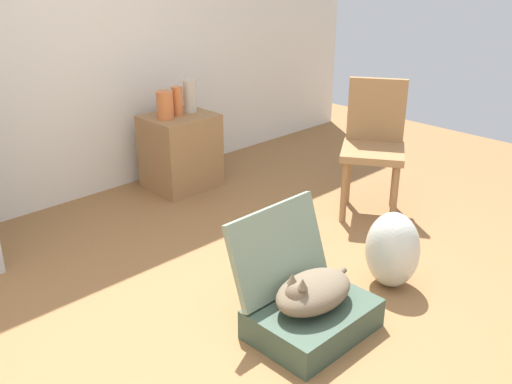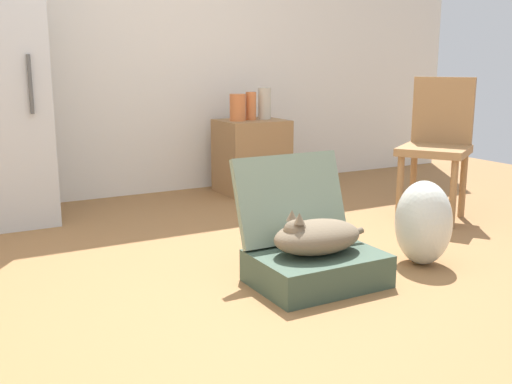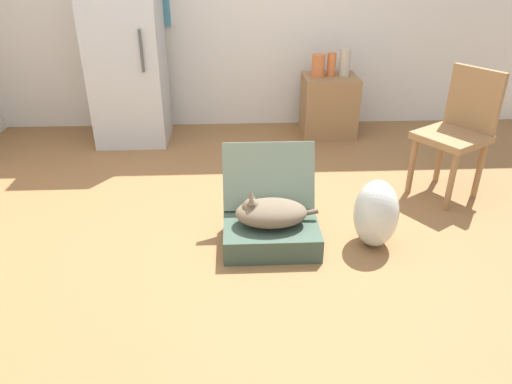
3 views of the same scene
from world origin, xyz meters
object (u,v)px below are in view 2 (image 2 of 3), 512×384
(suitcase_base, at_px, (317,268))
(chair, at_px, (437,142))
(plastic_bag_white, at_px, (423,223))
(vase_tall, at_px, (238,107))
(cat, at_px, (316,236))
(vase_round, at_px, (251,106))
(vase_short, at_px, (265,103))
(side_table, at_px, (252,156))

(suitcase_base, relative_size, chair, 0.63)
(plastic_bag_white, bearing_deg, vase_tall, 91.76)
(cat, bearing_deg, vase_round, 69.94)
(chair, bearing_deg, suitcase_base, -97.57)
(plastic_bag_white, distance_m, vase_round, 2.05)
(suitcase_base, relative_size, vase_short, 2.38)
(cat, bearing_deg, plastic_bag_white, -1.62)
(suitcase_base, height_order, cat, cat)
(vase_tall, bearing_deg, suitcase_base, -106.65)
(suitcase_base, distance_m, side_table, 2.10)
(cat, xyz_separation_m, vase_short, (0.85, 1.98, 0.47))
(suitcase_base, height_order, plastic_bag_white, plastic_bag_white)
(plastic_bag_white, bearing_deg, suitcase_base, 178.39)
(cat, height_order, vase_round, vase_round)
(plastic_bag_white, relative_size, vase_tall, 2.13)
(plastic_bag_white, height_order, vase_round, vase_round)
(suitcase_base, distance_m, vase_short, 2.24)
(cat, bearing_deg, chair, 25.14)
(cat, bearing_deg, vase_short, 66.84)
(cat, distance_m, vase_tall, 2.09)
(suitcase_base, distance_m, vase_round, 2.18)
(side_table, height_order, vase_tall, vase_tall)
(cat, distance_m, plastic_bag_white, 0.65)
(suitcase_base, xyz_separation_m, vase_tall, (0.58, 1.95, 0.61))
(suitcase_base, bearing_deg, side_table, 70.08)
(cat, distance_m, chair, 1.58)
(vase_short, distance_m, vase_round, 0.13)
(cat, height_order, plastic_bag_white, plastic_bag_white)
(suitcase_base, relative_size, plastic_bag_white, 1.34)
(vase_tall, bearing_deg, side_table, 4.59)
(plastic_bag_white, bearing_deg, vase_round, 88.07)
(vase_round, bearing_deg, vase_tall, -171.40)
(suitcase_base, distance_m, chair, 1.61)
(vase_round, bearing_deg, cat, -110.06)
(vase_short, bearing_deg, vase_tall, -173.72)
(vase_round, bearing_deg, side_table, -90.00)
(vase_round, bearing_deg, plastic_bag_white, -91.93)
(cat, xyz_separation_m, side_table, (0.72, 1.96, 0.05))
(suitcase_base, bearing_deg, cat, 177.17)
(cat, height_order, chair, chair)
(side_table, relative_size, vase_short, 2.34)
(side_table, bearing_deg, vase_round, 90.00)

